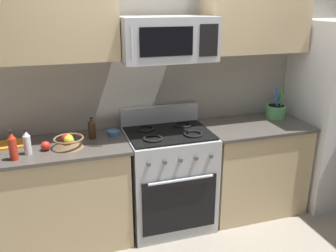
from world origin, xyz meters
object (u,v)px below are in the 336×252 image
apple_loose (46,146)px  bottle_vinegar (27,143)px  prep_bowl (113,133)px  bottle_hot_sauce (13,146)px  microwave (168,39)px  fruit_basket (69,142)px  range_oven (169,178)px  cutting_board (10,144)px  bottle_soy (92,129)px  utensil_crock (276,111)px  refrigerator (335,114)px

apple_loose → bottle_vinegar: bottle_vinegar is taller
prep_bowl → bottle_hot_sauce: bearing=-159.0°
microwave → fruit_basket: (-0.87, -0.09, -0.78)m
range_oven → microwave: size_ratio=1.39×
range_oven → cutting_board: 1.41m
cutting_board → bottle_soy: (0.67, -0.05, 0.08)m
utensil_crock → bottle_vinegar: bearing=-174.4°
fruit_basket → bottle_vinegar: 0.32m
fruit_basket → bottle_hot_sauce: bearing=-162.8°
apple_loose → cutting_board: bearing=144.1°
range_oven → fruit_basket: 1.00m
bottle_vinegar → range_oven: bearing=5.0°
bottle_vinegar → bottle_hot_sauce: bearing=-138.7°
utensil_crock → cutting_board: utensil_crock is taller
range_oven → bottle_hot_sauce: bottle_hot_sauce is taller
utensil_crock → bottle_hot_sauce: 2.48m
bottle_vinegar → cutting_board: bearing=122.5°
fruit_basket → bottle_hot_sauce: 0.43m
refrigerator → utensil_crock: refrigerator is taller
apple_loose → utensil_crock: bearing=5.1°
fruit_basket → bottle_hot_sauce: size_ratio=1.05×
utensil_crock → fruit_basket: (-2.05, -0.19, -0.02)m
bottle_vinegar → prep_bowl: (0.70, 0.22, -0.07)m
bottle_vinegar → prep_bowl: 0.74m
cutting_board → bottle_hot_sauce: size_ratio=1.26×
utensil_crock → fruit_basket: utensil_crock is taller
refrigerator → prep_bowl: bearing=176.6°
apple_loose → cutting_board: size_ratio=0.26×
fruit_basket → prep_bowl: bearing=24.7°
range_oven → bottle_soy: size_ratio=5.68×
fruit_basket → bottle_vinegar: size_ratio=1.18×
apple_loose → bottle_soy: size_ratio=0.39×
utensil_crock → cutting_board: (-2.51, 0.01, -0.06)m
bottle_soy → range_oven: bearing=-7.5°
apple_loose → range_oven: bearing=3.9°
apple_loose → bottle_hot_sauce: 0.26m
refrigerator → fruit_basket: (-2.66, -0.04, 0.03)m
microwave → bottle_soy: 1.00m
refrigerator → cutting_board: (-3.12, 0.15, -0.02)m
cutting_board → prep_bowl: bearing=-1.1°
prep_bowl → utensil_crock: bearing=0.4°
fruit_basket → apple_loose: fruit_basket is taller
fruit_basket → prep_bowl: (0.39, 0.18, -0.03)m
range_oven → fruit_basket: size_ratio=4.51×
refrigerator → cutting_board: 3.12m
range_oven → bottle_hot_sauce: size_ratio=4.72×
bottle_soy → cutting_board: bearing=176.0°
range_oven → prep_bowl: bearing=166.1°
fruit_basket → bottle_hot_sauce: bottle_hot_sauce is taller
cutting_board → bottle_hot_sauce: 0.34m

